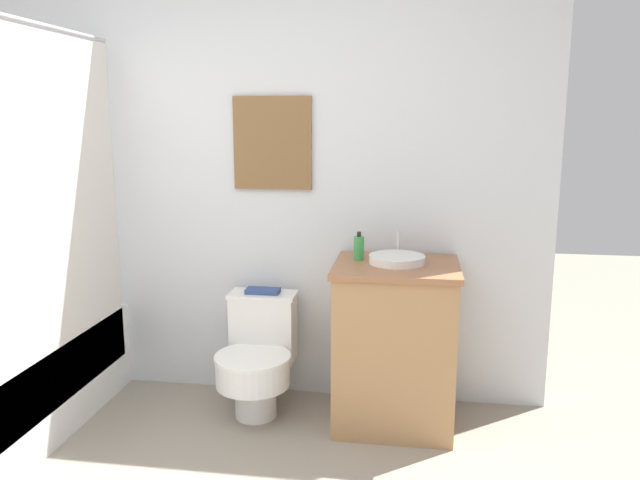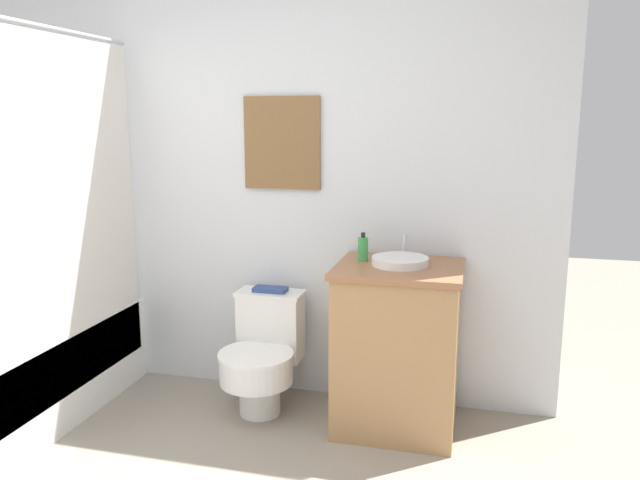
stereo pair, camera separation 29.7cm
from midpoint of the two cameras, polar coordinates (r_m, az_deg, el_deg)
name	(u,v)px [view 2 (the right image)]	position (r m, az deg, el deg)	size (l,w,h in m)	color
wall_back	(245,174)	(3.54, -4.48, 6.03)	(3.48, 0.07, 2.50)	silver
shower_area	(17,373)	(3.50, -23.78, -11.08)	(0.58, 1.58, 1.98)	white
toilet	(263,353)	(3.41, -2.71, -10.36)	(0.40, 0.54, 0.62)	white
vanity	(397,347)	(3.24, 9.75, -9.66)	(0.62, 0.54, 0.85)	#AD7F51
sink	(400,261)	(3.13, 10.05, -1.91)	(0.28, 0.32, 0.13)	white
soap_bottle	(363,249)	(3.18, 6.62, -0.82)	(0.05, 0.05, 0.15)	green
book_on_tank	(270,289)	(3.43, -2.10, -4.57)	(0.18, 0.09, 0.02)	#33477F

